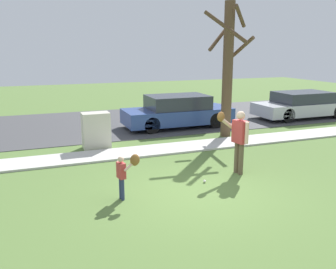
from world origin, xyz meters
name	(u,v)px	position (x,y,z in m)	size (l,w,h in m)	color
ground_plane	(151,152)	(0.00, 3.50, 0.00)	(48.00, 48.00, 0.00)	#567538
sidewalk_strip	(150,151)	(0.00, 3.60, 0.03)	(36.00, 1.20, 0.06)	beige
road_surface	(115,122)	(0.00, 8.60, 0.01)	(36.00, 6.80, 0.02)	#424244
person_adult	(238,136)	(1.50, 0.77, 1.04)	(0.75, 0.59, 1.68)	brown
person_child	(125,170)	(-1.68, 0.17, 0.67)	(0.49, 0.36, 1.03)	navy
baseball	(205,181)	(0.39, 0.45, 0.04)	(0.07, 0.07, 0.07)	white
utility_cabinet	(96,131)	(-1.53, 4.64, 0.60)	(0.89, 0.57, 1.19)	beige
street_tree_near	(228,66)	(3.34, 4.61, 2.60)	(1.84, 1.88, 4.87)	brown
parked_wagon_blue	(177,112)	(2.24, 6.73, 0.66)	(4.50, 1.80, 1.33)	#2D478C
parked_sedan_silver	(302,105)	(8.57, 6.56, 0.62)	(4.60, 1.80, 1.23)	silver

